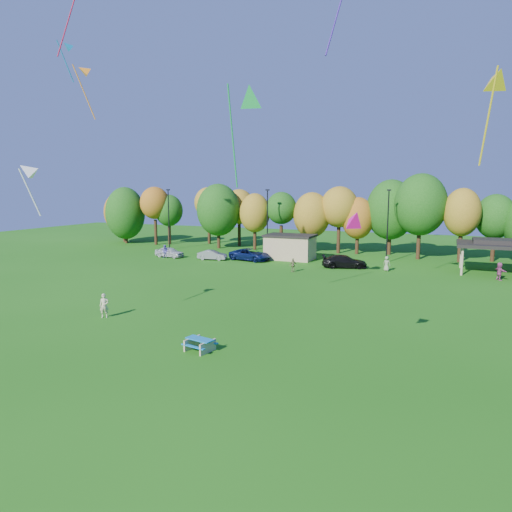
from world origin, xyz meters
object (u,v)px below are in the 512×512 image
at_px(kite_flyer, 104,306).
at_px(car_a, 170,252).
at_px(car_b, 212,255).
at_px(car_c, 250,255).
at_px(car_d, 344,261).
at_px(picnic_table, 200,344).

xyz_separation_m(kite_flyer, car_a, (-12.08, 26.45, -0.18)).
bearing_deg(kite_flyer, car_b, 70.15).
bearing_deg(car_a, car_c, -77.50).
relative_size(car_a, car_b, 1.08).
bearing_deg(car_d, car_c, 68.92).
bearing_deg(car_d, picnic_table, 159.07).
distance_m(picnic_table, car_c, 33.13).
height_order(car_b, car_c, car_c).
distance_m(car_a, car_c, 11.26).
bearing_deg(picnic_table, car_c, 120.62).
xyz_separation_m(picnic_table, car_c, (-10.66, 31.37, 0.35)).
bearing_deg(car_b, car_a, 81.44).
bearing_deg(car_c, car_a, 109.01).
bearing_deg(car_a, picnic_table, -139.85).
xyz_separation_m(picnic_table, kite_flyer, (-9.71, 3.23, 0.46)).
distance_m(picnic_table, car_a, 36.82).
height_order(kite_flyer, car_a, kite_flyer).
distance_m(kite_flyer, car_b, 27.31).
distance_m(car_c, car_d, 12.37).
xyz_separation_m(car_a, car_d, (23.48, 0.98, 0.06)).
bearing_deg(picnic_table, car_b, 129.06).
height_order(kite_flyer, car_b, kite_flyer).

